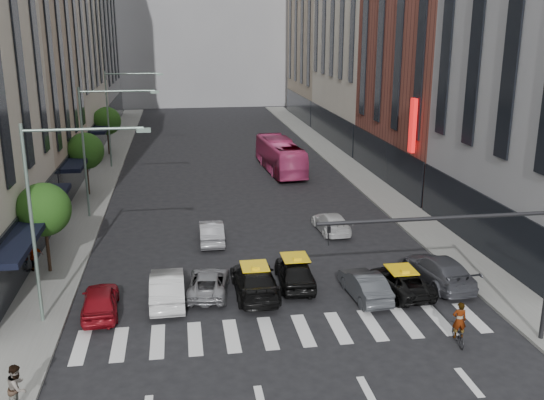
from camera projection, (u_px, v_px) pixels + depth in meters
name	position (u px, v px, depth m)	size (l,w,h in m)	color
ground	(297.00, 348.00, 25.45)	(160.00, 160.00, 0.00)	black
sidewalk_left	(99.00, 183.00, 52.23)	(3.00, 96.00, 0.15)	slate
sidewalk_right	(356.00, 173.00, 55.63)	(3.00, 96.00, 0.15)	slate
building_left_b	(9.00, 41.00, 46.23)	(8.00, 16.00, 24.00)	tan
building_left_d	(79.00, 11.00, 80.55)	(8.00, 18.00, 30.00)	gray
building_right_b	(437.00, 27.00, 50.04)	(8.00, 18.00, 26.00)	brown
building_right_d	(327.00, 20.00, 85.86)	(8.00, 18.00, 28.00)	tan
tree_near	(44.00, 210.00, 32.20)	(2.88, 2.88, 4.95)	black
tree_mid	(85.00, 151.00, 47.40)	(2.88, 2.88, 4.95)	black
tree_far	(107.00, 121.00, 62.60)	(2.88, 2.88, 4.95)	black
streetlamp_near	(52.00, 198.00, 26.14)	(5.38, 0.25, 9.00)	gray
streetlamp_mid	(97.00, 135.00, 41.34)	(5.38, 0.25, 9.00)	gray
streetlamp_far	(118.00, 106.00, 56.54)	(5.38, 0.25, 9.00)	gray
traffic_signal	(490.00, 247.00, 24.41)	(10.10, 0.20, 6.00)	black
liberty_sign	(413.00, 126.00, 44.67)	(0.30, 0.70, 4.00)	red
car_red	(100.00, 300.00, 28.31)	(1.65, 4.10, 1.40)	maroon
car_white_front	(167.00, 287.00, 29.56)	(1.63, 4.67, 1.54)	#BDBDBD
car_silver	(209.00, 283.00, 30.53)	(1.96, 4.25, 1.18)	gray
taxi_left	(255.00, 280.00, 30.39)	(2.12, 5.21, 1.51)	black
taxi_center	(295.00, 272.00, 31.46)	(1.82, 4.52, 1.54)	black
car_grey_mid	(365.00, 285.00, 30.06)	(1.45, 4.15, 1.37)	#3A3C41
taxi_right	(401.00, 281.00, 30.67)	(2.03, 4.40, 1.22)	black
car_grey_curb	(438.00, 270.00, 31.67)	(2.13, 5.25, 1.52)	#42444A
car_row2_left	(211.00, 232.00, 37.79)	(1.47, 4.22, 1.39)	#ABACB1
car_row2_right	(331.00, 223.00, 39.78)	(1.77, 4.36, 1.27)	silver
bus	(280.00, 156.00, 56.16)	(2.52, 10.79, 3.00)	#BB376B
motorcycle	(458.00, 334.00, 25.78)	(0.55, 1.58, 0.83)	black
rider	(460.00, 308.00, 25.43)	(0.60, 0.39, 1.65)	gray
pedestrian_near	(17.00, 388.00, 20.88)	(0.86, 0.67, 1.76)	gray
pedestrian_far	(34.00, 256.00, 32.99)	(0.96, 0.40, 1.64)	gray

